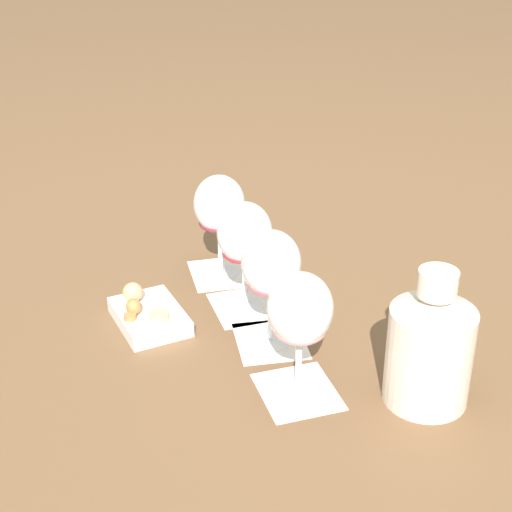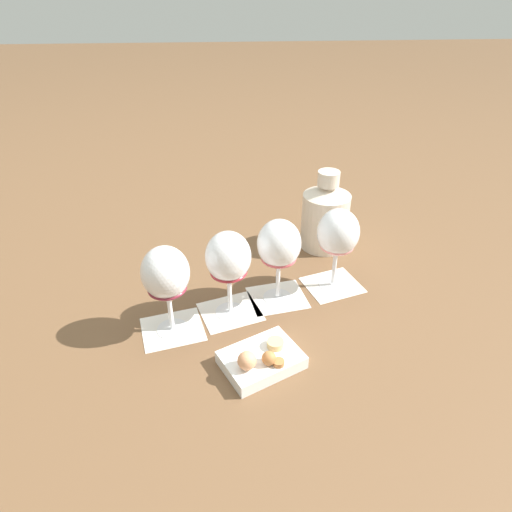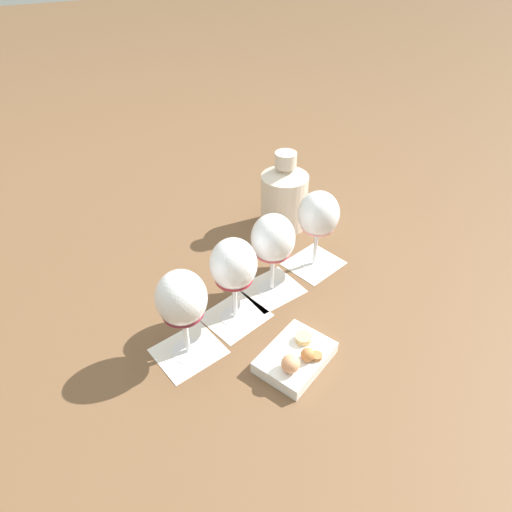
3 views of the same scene
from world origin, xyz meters
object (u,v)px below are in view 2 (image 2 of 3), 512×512
object	(u,v)px
ceramic_vase	(325,215)
snack_dish	(262,359)
wine_glass_2	(228,260)
wine_glass_3	(166,276)
wine_glass_0	(338,236)
wine_glass_1	(279,247)

from	to	relation	value
ceramic_vase	snack_dish	xyz separation A→B (m)	(0.19, 0.41, -0.07)
wine_glass_2	ceramic_vase	distance (m)	0.36
wine_glass_3	snack_dish	distance (m)	0.23
wine_glass_2	snack_dish	world-z (taller)	wine_glass_2
wine_glass_0	snack_dish	distance (m)	0.32
wine_glass_2	wine_glass_3	xyz separation A→B (m)	(0.12, 0.05, 0.00)
wine_glass_1	ceramic_vase	distance (m)	0.26
ceramic_vase	snack_dish	bearing A→B (deg)	64.69
wine_glass_0	wine_glass_3	distance (m)	0.37
snack_dish	wine_glass_2	bearing A→B (deg)	-71.63
wine_glass_3	snack_dish	xyz separation A→B (m)	(-0.17, 0.11, -0.11)
wine_glass_0	ceramic_vase	world-z (taller)	ceramic_vase
wine_glass_2	snack_dish	distance (m)	0.20
snack_dish	wine_glass_1	bearing A→B (deg)	-104.64
wine_glass_2	wine_glass_3	size ratio (longest dim) A/B	1.00
wine_glass_3	ceramic_vase	xyz separation A→B (m)	(-0.36, -0.30, -0.04)
wine_glass_2	snack_dish	xyz separation A→B (m)	(-0.05, 0.16, -0.11)
snack_dish	wine_glass_0	bearing A→B (deg)	-127.72
wine_glass_1	snack_dish	world-z (taller)	wine_glass_1
snack_dish	wine_glass_3	bearing A→B (deg)	-33.50
wine_glass_0	wine_glass_3	world-z (taller)	same
ceramic_vase	snack_dish	world-z (taller)	ceramic_vase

